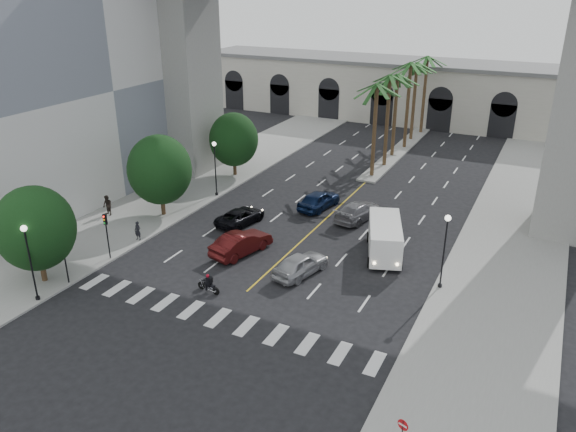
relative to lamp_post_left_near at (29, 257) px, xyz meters
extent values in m
plane|color=black|center=(11.40, 5.00, -3.22)|extent=(140.00, 140.00, 0.00)
cube|color=gray|center=(-3.60, 20.00, -3.15)|extent=(8.00, 100.00, 0.15)
cube|color=gray|center=(26.40, 20.00, -3.15)|extent=(8.00, 100.00, 0.15)
cube|color=gray|center=(11.40, 43.00, -3.12)|extent=(2.00, 24.00, 0.20)
cube|color=silver|center=(-15.60, 17.00, 6.78)|extent=(16.00, 32.00, 20.00)
cube|color=beige|center=(11.40, 60.00, 0.78)|extent=(70.00, 10.00, 8.00)
cube|color=slate|center=(11.40, 60.00, 5.03)|extent=(71.00, 10.50, 0.50)
cube|color=gray|center=(-7.10, 27.00, 7.18)|extent=(5.00, 6.00, 20.80)
cylinder|color=#47331E|center=(11.40, 33.00, 1.53)|extent=(0.40, 0.40, 9.50)
cylinder|color=#47331E|center=(11.50, 37.00, 1.68)|extent=(0.40, 0.40, 9.80)
cylinder|color=#47331E|center=(11.20, 41.00, 1.43)|extent=(0.40, 0.40, 9.30)
cylinder|color=#47331E|center=(11.55, 45.00, 1.83)|extent=(0.40, 0.40, 10.10)
cylinder|color=#47331E|center=(11.30, 49.00, 1.58)|extent=(0.40, 0.40, 9.60)
cylinder|color=#47331E|center=(11.60, 53.00, 1.73)|extent=(0.40, 0.40, 9.90)
cylinder|color=#382616|center=(-1.60, 2.00, -2.05)|extent=(0.36, 0.36, 2.34)
ellipsoid|color=black|center=(-1.60, 2.00, 0.81)|extent=(5.20, 5.20, 5.72)
cylinder|color=#382616|center=(-1.60, 15.00, -2.00)|extent=(0.36, 0.36, 2.45)
ellipsoid|color=black|center=(-1.60, 15.00, 0.99)|extent=(5.44, 5.44, 5.98)
cylinder|color=#382616|center=(-1.60, 27.00, -2.09)|extent=(0.36, 0.36, 2.27)
ellipsoid|color=black|center=(-1.60, 27.00, 0.68)|extent=(5.04, 5.04, 5.54)
cylinder|color=black|center=(0.00, 0.00, -3.04)|extent=(0.28, 0.28, 0.36)
cylinder|color=black|center=(0.00, 0.00, -0.62)|extent=(0.11, 0.11, 5.00)
sphere|color=white|center=(0.00, 0.00, 1.93)|extent=(0.40, 0.40, 0.40)
cylinder|color=black|center=(0.00, 21.00, -3.04)|extent=(0.28, 0.28, 0.36)
cylinder|color=black|center=(0.00, 21.00, -0.62)|extent=(0.11, 0.11, 5.00)
sphere|color=white|center=(0.00, 21.00, 1.93)|extent=(0.40, 0.40, 0.40)
cylinder|color=black|center=(22.80, 13.00, -3.04)|extent=(0.28, 0.28, 0.36)
cylinder|color=black|center=(22.80, 13.00, -0.62)|extent=(0.11, 0.11, 5.00)
sphere|color=white|center=(22.80, 13.00, 1.93)|extent=(0.40, 0.40, 0.40)
cylinder|color=black|center=(0.10, 2.50, -1.47)|extent=(0.10, 0.10, 3.50)
cube|color=black|center=(0.10, 2.50, 0.03)|extent=(0.25, 0.18, 0.80)
cylinder|color=black|center=(0.10, 6.50, -1.47)|extent=(0.10, 0.10, 3.50)
cube|color=black|center=(0.10, 6.50, 0.03)|extent=(0.25, 0.18, 0.80)
cylinder|color=black|center=(8.53, 5.95, -2.95)|extent=(0.55, 0.17, 0.54)
cylinder|color=black|center=(9.81, 5.75, -2.95)|extent=(0.55, 0.17, 0.54)
cube|color=silver|center=(9.21, 5.84, -2.88)|extent=(0.39, 0.30, 0.23)
cube|color=black|center=(9.08, 5.86, -2.63)|extent=(0.52, 0.27, 0.18)
cube|color=black|center=(9.48, 5.80, -2.66)|extent=(0.43, 0.27, 0.11)
cylinder|color=black|center=(8.72, 5.92, -2.43)|extent=(0.10, 0.49, 0.03)
cube|color=black|center=(9.27, 5.83, -2.32)|extent=(0.28, 0.37, 0.47)
cube|color=black|center=(9.42, 5.81, -2.28)|extent=(0.16, 0.29, 0.34)
sphere|color=#AC0B1D|center=(9.15, 5.85, -2.02)|extent=(0.23, 0.23, 0.23)
imported|color=#9B9BA0|center=(13.59, 10.70, -2.43)|extent=(2.96, 4.96, 1.58)
imported|color=#410D0D|center=(8.24, 11.68, -2.37)|extent=(3.04, 5.45, 1.70)
imported|color=black|center=(5.34, 16.45, -2.56)|extent=(2.95, 5.07, 1.33)
imported|color=slate|center=(13.88, 21.72, -2.45)|extent=(3.19, 5.62, 1.54)
imported|color=#0D1D41|center=(9.90, 22.53, -2.39)|extent=(2.72, 5.13, 1.66)
cube|color=white|center=(17.92, 16.20, -1.75)|extent=(4.14, 6.50, 2.26)
cube|color=black|center=(18.87, 13.48, -1.47)|extent=(2.06, 0.95, 0.96)
cylinder|color=black|center=(17.62, 13.82, -2.83)|extent=(0.56, 0.85, 0.79)
cylinder|color=black|center=(19.64, 14.53, -2.83)|extent=(0.56, 0.85, 0.79)
cylinder|color=black|center=(16.21, 17.87, -2.83)|extent=(0.56, 0.85, 0.79)
cylinder|color=black|center=(18.23, 18.58, -2.83)|extent=(0.56, 0.85, 0.79)
imported|color=black|center=(-0.10, 9.90, -2.30)|extent=(0.57, 0.39, 1.53)
imported|color=black|center=(-5.74, 12.67, -2.17)|extent=(0.99, 0.84, 1.80)
cylinder|color=#AE0C11|center=(24.40, -2.29, -1.33)|extent=(0.51, 0.20, 0.53)
cube|color=silver|center=(24.40, -2.29, -1.33)|extent=(0.39, 0.15, 0.09)
camera|label=1|loc=(28.11, -20.74, 15.92)|focal=35.00mm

